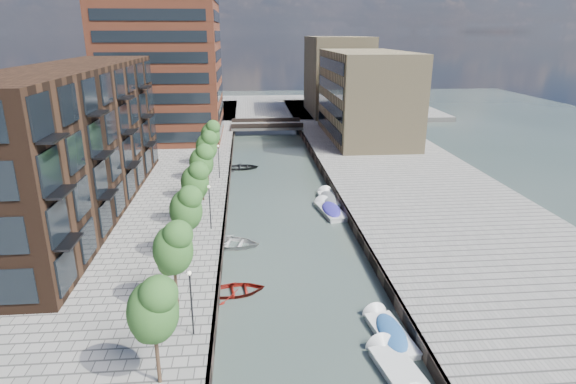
{
  "coord_description": "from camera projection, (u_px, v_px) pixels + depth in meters",
  "views": [
    {
      "loc": [
        -3.76,
        -16.64,
        17.91
      ],
      "look_at": [
        0.0,
        26.42,
        3.5
      ],
      "focal_mm": 30.0,
      "sensor_mm": 36.0,
      "label": 1
    }
  ],
  "objects": [
    {
      "name": "tree_2",
      "position": [
        186.0,
        207.0,
        36.34
      ],
      "size": [
        2.5,
        2.5,
        5.95
      ],
      "color": "#382619",
      "rests_on": "quay_left"
    },
    {
      "name": "motorboat_0",
      "position": [
        388.0,
        331.0,
        29.94
      ],
      "size": [
        2.39,
        5.23,
        1.68
      ],
      "color": "white",
      "rests_on": "ground"
    },
    {
      "name": "tower",
      "position": [
        161.0,
        45.0,
        76.67
      ],
      "size": [
        18.0,
        18.0,
        30.0
      ],
      "primitive_type": "cube",
      "color": "brown",
      "rests_on": "quay_left"
    },
    {
      "name": "quay_right",
      "position": [
        405.0,
        177.0,
        60.67
      ],
      "size": [
        20.0,
        140.0,
        1.0
      ],
      "primitive_type": "cube",
      "color": "gray",
      "rests_on": "ground"
    },
    {
      "name": "tan_block_far",
      "position": [
        337.0,
        76.0,
        103.34
      ],
      "size": [
        12.0,
        20.0,
        16.0
      ],
      "primitive_type": "cube",
      "color": "#93805A",
      "rests_on": "quay_right"
    },
    {
      "name": "sloop_4",
      "position": [
        242.0,
        169.0,
        66.22
      ],
      "size": [
        4.74,
        3.45,
        0.96
      ],
      "primitive_type": "imported",
      "rotation": [
        0.0,
        0.0,
        1.6
      ],
      "color": "black",
      "rests_on": "ground"
    },
    {
      "name": "sloop_2",
      "position": [
        237.0,
        293.0,
        34.72
      ],
      "size": [
        4.57,
        3.56,
        0.87
      ],
      "primitive_type": "imported",
      "rotation": [
        0.0,
        0.0,
        1.72
      ],
      "color": "maroon",
      "rests_on": "ground"
    },
    {
      "name": "tree_6",
      "position": [
        210.0,
        134.0,
        62.8
      ],
      "size": [
        2.5,
        2.5,
        5.95
      ],
      "color": "#382619",
      "rests_on": "quay_left"
    },
    {
      "name": "lamp_1",
      "position": [
        210.0,
        203.0,
        42.68
      ],
      "size": [
        0.24,
        0.24,
        4.12
      ],
      "color": "black",
      "rests_on": "quay_left"
    },
    {
      "name": "lamp_0",
      "position": [
        191.0,
        296.0,
        27.56
      ],
      "size": [
        0.24,
        0.24,
        4.12
      ],
      "color": "black",
      "rests_on": "quay_left"
    },
    {
      "name": "quay_wall_right",
      "position": [
        327.0,
        179.0,
        59.85
      ],
      "size": [
        0.25,
        140.0,
        1.0
      ],
      "primitive_type": "cube",
      "color": "#332823",
      "rests_on": "ground"
    },
    {
      "name": "tree_1",
      "position": [
        173.0,
        247.0,
        29.72
      ],
      "size": [
        2.5,
        2.5,
        5.95
      ],
      "color": "#382619",
      "rests_on": "quay_left"
    },
    {
      "name": "bridge",
      "position": [
        267.0,
        126.0,
        89.31
      ],
      "size": [
        13.0,
        6.0,
        1.3
      ],
      "color": "gray",
      "rests_on": "ground"
    },
    {
      "name": "motorboat_4",
      "position": [
        328.0,
        198.0,
        53.82
      ],
      "size": [
        1.97,
        5.39,
        1.78
      ],
      "color": "white",
      "rests_on": "ground"
    },
    {
      "name": "quay_wall_left",
      "position": [
        229.0,
        182.0,
        58.85
      ],
      "size": [
        0.25,
        140.0,
        1.0
      ],
      "primitive_type": "cube",
      "color": "#332823",
      "rests_on": "ground"
    },
    {
      "name": "far_closure",
      "position": [
        262.0,
        108.0,
        116.05
      ],
      "size": [
        80.0,
        40.0,
        1.0
      ],
      "primitive_type": "cube",
      "color": "gray",
      "rests_on": "ground"
    },
    {
      "name": "apartment_block",
      "position": [
        76.0,
        141.0,
        45.88
      ],
      "size": [
        8.0,
        38.0,
        14.0
      ],
      "primitive_type": "cube",
      "color": "black",
      "rests_on": "quay_left"
    },
    {
      "name": "sloop_3",
      "position": [
        231.0,
        246.0,
        42.32
      ],
      "size": [
        5.86,
        4.76,
        1.07
      ],
      "primitive_type": "imported",
      "rotation": [
        0.0,
        0.0,
        1.34
      ],
      "color": "beige",
      "rests_on": "ground"
    },
    {
      "name": "lamp_2",
      "position": [
        219.0,
        158.0,
        57.8
      ],
      "size": [
        0.24,
        0.24,
        4.12
      ],
      "color": "black",
      "rests_on": "quay_left"
    },
    {
      "name": "tan_block_near",
      "position": [
        366.0,
        95.0,
        79.09
      ],
      "size": [
        12.0,
        25.0,
        14.0
      ],
      "primitive_type": "cube",
      "color": "#93805A",
      "rests_on": "quay_right"
    },
    {
      "name": "motorboat_3",
      "position": [
        329.0,
        210.0,
        50.26
      ],
      "size": [
        2.84,
        5.91,
        1.89
      ],
      "color": "beige",
      "rests_on": "ground"
    },
    {
      "name": "tree_4",
      "position": [
        201.0,
        161.0,
        49.57
      ],
      "size": [
        2.5,
        2.5,
        5.95
      ],
      "color": "#382619",
      "rests_on": "quay_left"
    },
    {
      "name": "tree_0",
      "position": [
        153.0,
        308.0,
        23.1
      ],
      "size": [
        2.5,
        2.5,
        5.95
      ],
      "color": "#382619",
      "rests_on": "quay_left"
    },
    {
      "name": "water",
      "position": [
        278.0,
        184.0,
        59.51
      ],
      "size": [
        300.0,
        300.0,
        0.0
      ],
      "primitive_type": "plane",
      "color": "#38473F",
      "rests_on": "ground"
    },
    {
      "name": "motorboat_2",
      "position": [
        396.0,
        369.0,
        26.7
      ],
      "size": [
        2.77,
        5.71,
        1.83
      ],
      "color": "white",
      "rests_on": "ground"
    },
    {
      "name": "tree_3",
      "position": [
        195.0,
        180.0,
        42.95
      ],
      "size": [
        2.5,
        2.5,
        5.95
      ],
      "color": "#382619",
      "rests_on": "quay_left"
    },
    {
      "name": "car",
      "position": [
        336.0,
        133.0,
        82.12
      ],
      "size": [
        2.56,
        3.65,
        1.15
      ],
      "primitive_type": "imported",
      "rotation": [
        0.0,
        0.0,
        -0.39
      ],
      "color": "silver",
      "rests_on": "quay_right"
    },
    {
      "name": "tree_5",
      "position": [
        206.0,
        145.0,
        56.18
      ],
      "size": [
        2.5,
        2.5,
        5.95
      ],
      "color": "#382619",
      "rests_on": "quay_left"
    }
  ]
}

